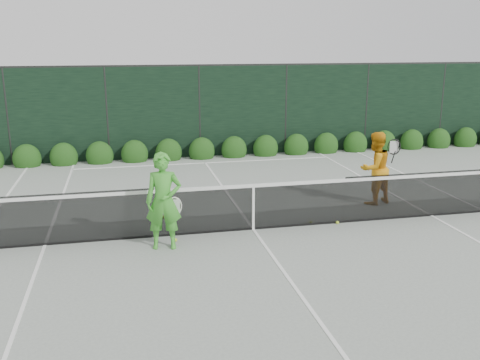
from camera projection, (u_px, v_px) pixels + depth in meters
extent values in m
plane|color=gray|center=(253.00, 230.00, 11.09)|extent=(80.00, 80.00, 0.00)
cube|color=black|center=(38.00, 221.00, 10.08)|extent=(4.40, 0.01, 1.02)
cube|color=black|center=(253.00, 207.00, 10.97)|extent=(4.00, 0.01, 0.96)
cube|color=black|center=(437.00, 194.00, 11.85)|extent=(4.40, 0.01, 1.02)
cube|color=white|center=(253.00, 186.00, 10.86)|extent=(12.80, 0.03, 0.07)
cube|color=black|center=(253.00, 229.00, 11.09)|extent=(12.80, 0.02, 0.04)
cube|color=white|center=(253.00, 209.00, 10.98)|extent=(0.05, 0.03, 0.91)
imported|color=green|center=(164.00, 201.00, 9.90)|extent=(0.72, 0.53, 1.83)
torus|color=silver|center=(174.00, 206.00, 10.08)|extent=(0.30, 0.06, 0.30)
cylinder|color=black|center=(175.00, 219.00, 10.14)|extent=(0.10, 0.03, 0.30)
imported|color=orange|center=(375.00, 168.00, 12.67)|extent=(1.01, 0.90, 1.74)
torus|color=black|center=(394.00, 147.00, 12.42)|extent=(0.30, 0.12, 0.30)
cylinder|color=black|center=(393.00, 157.00, 12.48)|extent=(0.10, 0.03, 0.30)
cube|color=white|center=(45.00, 245.00, 10.23)|extent=(0.06, 23.77, 0.01)
cube|color=white|center=(431.00, 216.00, 11.95)|extent=(0.06, 23.77, 0.01)
cube|color=white|center=(185.00, 135.00, 22.32)|extent=(11.03, 0.06, 0.01)
cube|color=white|center=(205.00, 163.00, 17.14)|extent=(8.23, 0.06, 0.01)
cube|color=white|center=(253.00, 229.00, 11.09)|extent=(0.06, 12.80, 0.01)
cube|color=black|center=(200.00, 112.00, 17.80)|extent=(32.00, 0.06, 3.00)
cube|color=#262826|center=(199.00, 65.00, 17.41)|extent=(32.00, 0.06, 0.06)
cylinder|color=#262826|center=(8.00, 117.00, 16.54)|extent=(0.08, 0.08, 3.00)
cylinder|color=#262826|center=(107.00, 115.00, 17.17)|extent=(0.08, 0.08, 3.00)
cylinder|color=#262826|center=(200.00, 112.00, 17.80)|extent=(0.08, 0.08, 3.00)
cylinder|color=#262826|center=(286.00, 110.00, 18.43)|extent=(0.08, 0.08, 3.00)
cylinder|color=#262826|center=(366.00, 107.00, 19.06)|extent=(0.08, 0.08, 3.00)
cylinder|color=#262826|center=(441.00, 105.00, 19.69)|extent=(0.08, 0.08, 3.00)
ellipsoid|color=#18390F|center=(27.00, 159.00, 16.64)|extent=(0.86, 0.65, 0.94)
ellipsoid|color=#18390F|center=(64.00, 157.00, 16.87)|extent=(0.86, 0.65, 0.94)
ellipsoid|color=#18390F|center=(100.00, 156.00, 17.10)|extent=(0.86, 0.65, 0.94)
ellipsoid|color=#18390F|center=(135.00, 154.00, 17.33)|extent=(0.86, 0.65, 0.94)
ellipsoid|color=#18390F|center=(169.00, 153.00, 17.56)|extent=(0.86, 0.65, 0.94)
ellipsoid|color=#18390F|center=(202.00, 151.00, 17.79)|extent=(0.86, 0.65, 0.94)
ellipsoid|color=#18390F|center=(234.00, 150.00, 18.02)|extent=(0.86, 0.65, 0.94)
ellipsoid|color=#18390F|center=(266.00, 149.00, 18.25)|extent=(0.86, 0.65, 0.94)
ellipsoid|color=#18390F|center=(296.00, 147.00, 18.48)|extent=(0.86, 0.65, 0.94)
ellipsoid|color=#18390F|center=(326.00, 146.00, 18.71)|extent=(0.86, 0.65, 0.94)
ellipsoid|color=#18390F|center=(355.00, 145.00, 18.94)|extent=(0.86, 0.65, 0.94)
ellipsoid|color=#18390F|center=(384.00, 143.00, 19.17)|extent=(0.86, 0.65, 0.94)
ellipsoid|color=#18390F|center=(412.00, 142.00, 19.40)|extent=(0.86, 0.65, 0.94)
ellipsoid|color=#18390F|center=(439.00, 141.00, 19.63)|extent=(0.86, 0.65, 0.94)
ellipsoid|color=#18390F|center=(465.00, 140.00, 19.86)|extent=(0.86, 0.65, 0.94)
sphere|color=#C2DB30|center=(176.00, 240.00, 10.42)|extent=(0.07, 0.07, 0.07)
sphere|color=#C2DB30|center=(337.00, 222.00, 11.42)|extent=(0.07, 0.07, 0.07)
sphere|color=#C2DB30|center=(311.00, 222.00, 11.44)|extent=(0.07, 0.07, 0.07)
sphere|color=#C2DB30|center=(158.00, 225.00, 11.28)|extent=(0.07, 0.07, 0.07)
sphere|color=#C2DB30|center=(163.00, 217.00, 11.78)|extent=(0.07, 0.07, 0.07)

